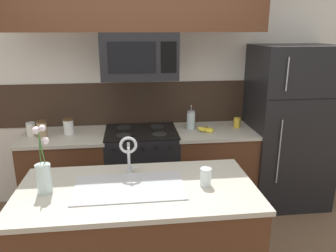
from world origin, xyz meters
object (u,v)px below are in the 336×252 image
(refrigerator, at_px, (288,127))
(drinking_glass, at_px, (206,177))
(banana_bunch, at_px, (206,130))
(coffee_tin, at_px, (237,123))
(microwave, at_px, (139,56))
(storage_jar_short, at_px, (68,126))
(storage_jar_tall, at_px, (31,129))
(french_press, at_px, (191,120))
(stove_range, at_px, (142,171))
(storage_jar_medium, at_px, (42,129))
(flower_vase, at_px, (44,174))
(sink_faucet, at_px, (129,150))

(refrigerator, bearing_deg, drinking_glass, -133.98)
(banana_bunch, bearing_deg, coffee_tin, 16.53)
(microwave, distance_m, storage_jar_short, 1.04)
(refrigerator, distance_m, banana_bunch, 0.96)
(storage_jar_tall, bearing_deg, french_press, 1.72)
(refrigerator, xyz_separation_m, storage_jar_tall, (-2.77, -0.01, 0.08))
(coffee_tin, distance_m, drinking_glass, 1.48)
(french_press, xyz_separation_m, drinking_glass, (-0.15, -1.34, -0.03))
(banana_bunch, bearing_deg, stove_range, 175.06)
(storage_jar_medium, relative_size, flower_vase, 0.37)
(coffee_tin, relative_size, sink_faucet, 0.36)
(drinking_glass, bearing_deg, coffee_tin, 63.46)
(stove_range, distance_m, storage_jar_tall, 1.23)
(stove_range, bearing_deg, banana_bunch, -4.94)
(storage_jar_short, distance_m, drinking_glass, 1.74)
(coffee_tin, height_order, flower_vase, flower_vase)
(storage_jar_tall, xyz_separation_m, flower_vase, (0.42, -1.24, 0.06))
(banana_bunch, xyz_separation_m, sink_faucet, (-0.82, -0.97, 0.18))
(microwave, relative_size, drinking_glass, 5.78)
(french_press, distance_m, drinking_glass, 1.35)
(stove_range, bearing_deg, drinking_glass, -72.53)
(microwave, height_order, refrigerator, microwave)
(coffee_tin, xyz_separation_m, sink_faucet, (-1.19, -1.08, 0.14))
(storage_jar_tall, bearing_deg, flower_vase, -71.18)
(refrigerator, bearing_deg, coffee_tin, 177.08)
(storage_jar_medium, distance_m, sink_faucet, 1.33)
(microwave, xyz_separation_m, banana_bunch, (0.69, -0.04, -0.78))
(storage_jar_tall, bearing_deg, storage_jar_short, 2.63)
(storage_jar_tall, relative_size, flower_vase, 0.31)
(microwave, relative_size, french_press, 2.79)
(storage_jar_tall, distance_m, coffee_tin, 2.18)
(storage_jar_medium, height_order, sink_faucet, sink_faucet)
(storage_jar_short, height_order, banana_bunch, storage_jar_short)
(microwave, distance_m, banana_bunch, 1.04)
(storage_jar_tall, bearing_deg, drinking_glass, -40.22)
(storage_jar_medium, height_order, flower_vase, flower_vase)
(storage_jar_medium, bearing_deg, coffee_tin, 2.45)
(storage_jar_medium, bearing_deg, storage_jar_short, 14.66)
(microwave, relative_size, banana_bunch, 3.91)
(french_press, relative_size, flower_vase, 0.59)
(microwave, relative_size, refrigerator, 0.41)
(banana_bunch, xyz_separation_m, french_press, (-0.15, 0.12, 0.08))
(french_press, bearing_deg, banana_bunch, -39.24)
(storage_jar_medium, distance_m, banana_bunch, 1.69)
(french_press, height_order, drinking_glass, french_press)
(microwave, height_order, flower_vase, microwave)
(refrigerator, bearing_deg, storage_jar_short, 179.83)
(storage_jar_short, height_order, sink_faucet, sink_faucet)
(refrigerator, distance_m, sink_faucet, 2.08)
(storage_jar_medium, bearing_deg, sink_faucet, -48.79)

